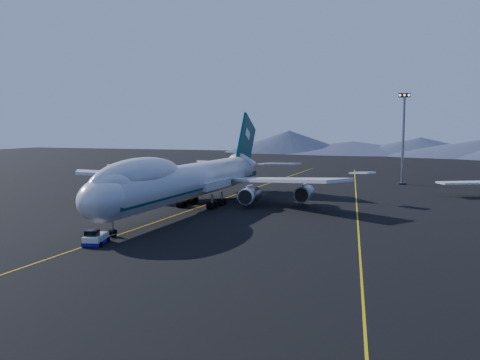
% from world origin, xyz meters
% --- Properties ---
extents(ground, '(500.00, 500.00, 0.00)m').
position_xyz_m(ground, '(0.00, 0.00, 0.00)').
color(ground, black).
rests_on(ground, ground).
extents(taxiway_line_main, '(0.25, 220.00, 0.01)m').
position_xyz_m(taxiway_line_main, '(0.00, 0.00, 0.01)').
color(taxiway_line_main, gold).
rests_on(taxiway_line_main, ground).
extents(taxiway_line_side, '(28.08, 198.09, 0.01)m').
position_xyz_m(taxiway_line_side, '(30.00, 10.00, 0.01)').
color(taxiway_line_side, gold).
rests_on(taxiway_line_side, ground).
extents(boeing_747, '(59.62, 72.43, 19.37)m').
position_xyz_m(boeing_747, '(0.00, 0.03, 5.81)').
color(boeing_747, silver).
rests_on(boeing_747, ground).
extents(pushback_tug, '(3.63, 5.16, 2.04)m').
position_xyz_m(pushback_tug, '(0.68, -31.53, 0.64)').
color(pushback_tug, silver).
rests_on(pushback_tug, ground).
extents(floodlight_mast, '(3.09, 2.32, 25.01)m').
position_xyz_m(floodlight_mast, '(35.45, 61.93, 12.67)').
color(floodlight_mast, black).
rests_on(floodlight_mast, ground).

